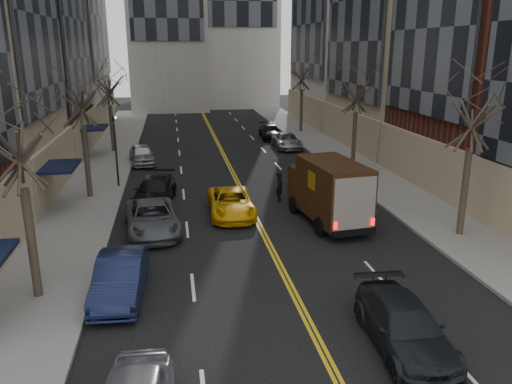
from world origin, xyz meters
TOP-DOWN VIEW (x-y plane):
  - sidewalk_left at (-9.00, 27.00)m, footprint 4.00×66.00m
  - sidewalk_right at (9.00, 27.00)m, footprint 4.00×66.00m
  - tree_lf_near at (-8.80, 8.00)m, footprint 3.20×3.20m
  - tree_lf_mid at (-8.80, 20.00)m, footprint 3.20×3.20m
  - tree_lf_far at (-8.80, 33.00)m, footprint 3.20×3.20m
  - tree_rt_near at (8.80, 11.00)m, footprint 3.20×3.20m
  - tree_rt_mid at (8.80, 25.00)m, footprint 3.20×3.20m
  - tree_rt_far at (8.80, 40.00)m, footprint 3.20×3.20m
  - traffic_signal at (-7.39, 22.00)m, footprint 0.29×0.26m
  - ups_truck at (3.39, 13.84)m, footprint 2.89×6.01m
  - observer_sedan at (2.34, 3.20)m, footprint 2.15×4.79m
  - taxi at (-1.16, 15.76)m, footprint 2.27×4.81m
  - pedestrian at (1.82, 17.74)m, footprint 0.54×0.70m
  - parked_lf_b at (-5.99, 7.72)m, footprint 1.78×4.51m
  - parked_lf_c at (-5.10, 13.94)m, footprint 2.90×5.29m
  - parked_lf_d at (-5.10, 18.48)m, footprint 2.64×5.12m
  - parked_lf_e at (-6.30, 28.44)m, footprint 2.23×4.37m
  - parked_rt_a at (6.30, 22.24)m, footprint 1.88×4.22m
  - parked_rt_b at (5.62, 32.43)m, footprint 2.32×4.70m
  - parked_rt_c at (5.10, 37.21)m, footprint 2.06×4.57m

SIDE VIEW (x-z plane):
  - sidewalk_left at x=-9.00m, z-range 0.00..0.15m
  - sidewalk_right at x=9.00m, z-range 0.00..0.15m
  - parked_rt_b at x=5.62m, z-range 0.00..1.28m
  - parked_rt_c at x=5.10m, z-range 0.00..1.30m
  - taxi at x=-1.16m, z-range 0.00..1.33m
  - parked_rt_a at x=6.30m, z-range 0.00..1.34m
  - observer_sedan at x=2.34m, z-range 0.00..1.36m
  - parked_lf_c at x=-5.10m, z-range 0.00..1.40m
  - parked_lf_d at x=-5.10m, z-range 0.00..1.42m
  - parked_lf_e at x=-6.30m, z-range 0.00..1.42m
  - parked_lf_b at x=-5.99m, z-range 0.00..1.46m
  - pedestrian at x=1.82m, z-range 0.00..1.70m
  - ups_truck at x=3.39m, z-range 0.01..3.19m
  - traffic_signal at x=-7.39m, z-range 0.47..5.17m
  - tree_lf_far at x=-8.80m, z-range 1.97..10.08m
  - tree_rt_mid at x=8.80m, z-range 2.01..10.33m
  - tree_lf_near at x=-8.80m, z-range 2.03..10.45m
  - tree_rt_near at x=8.80m, z-range 2.10..10.81m
  - tree_lf_mid at x=-8.80m, z-range 2.14..11.05m
  - tree_rt_far at x=8.80m, z-range 2.19..11.29m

